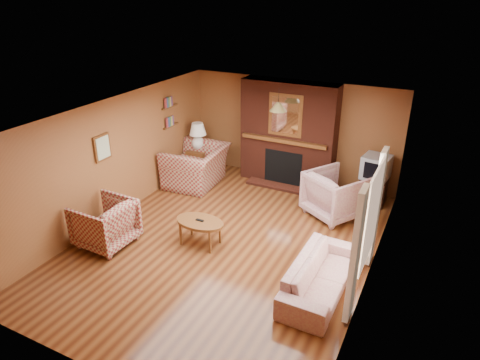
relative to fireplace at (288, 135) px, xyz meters
The scene contains 20 objects.
floor 3.21m from the fireplace, 90.00° to the right, with size 6.50×6.50×0.00m, color #47200F.
ceiling 3.22m from the fireplace, 90.00° to the right, with size 6.50×6.50×0.00m, color silver.
wall_back 0.27m from the fireplace, 90.00° to the left, with size 6.50×6.50×0.00m, color brown.
wall_front 6.23m from the fireplace, 90.00° to the right, with size 6.50×6.50×0.00m, color brown.
wall_left 3.89m from the fireplace, 129.95° to the right, with size 6.50×6.50×0.00m, color brown.
wall_right 3.89m from the fireplace, 50.05° to the right, with size 6.50×6.50×0.00m, color brown.
fireplace is the anchor object (origin of this frame).
window_right 4.02m from the fireplace, 52.40° to the right, with size 0.10×1.85×2.00m.
bookshelf 2.72m from the fireplace, 156.05° to the right, with size 0.09×0.55×0.71m.
botanical_print 4.12m from the fireplace, 126.90° to the right, with size 0.05×0.40×0.50m.
pendant_light 1.07m from the fireplace, 90.00° to the right, with size 0.36×0.36×0.48m.
plaid_loveseat 2.25m from the fireplace, 150.18° to the right, with size 1.40×1.22×0.91m, color maroon.
plaid_armchair 4.50m from the fireplace, 116.06° to the right, with size 0.91×0.94×0.85m, color maroon.
floral_sofa 4.11m from the fireplace, 61.69° to the right, with size 1.91×0.74×0.56m, color #B5AD8C.
floral_armchair 1.96m from the fireplace, 36.97° to the right, with size 1.01×1.03×0.94m, color #B5AD8C.
coffee_table 3.35m from the fireplace, 97.48° to the right, with size 0.91×0.57×0.50m.
side_table 2.33m from the fireplace, 165.71° to the right, with size 0.48×0.48×0.64m, color brown.
table_lamp 2.17m from the fireplace, 165.71° to the right, with size 0.41×0.41×0.68m.
tv_stand 2.24m from the fireplace, ahead, with size 0.54×0.49×0.59m, color black.
crt_tv 2.09m from the fireplace, ahead, with size 0.60×0.59×0.50m.
Camera 1 is at (3.18, -5.85, 4.34)m, focal length 32.00 mm.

